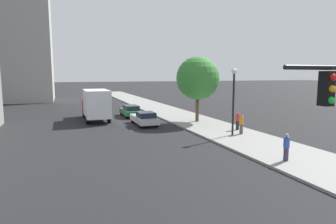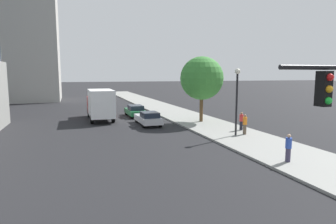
{
  "view_description": "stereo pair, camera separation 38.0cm",
  "coord_description": "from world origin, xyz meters",
  "px_view_note": "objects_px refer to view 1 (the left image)",
  "views": [
    {
      "loc": [
        -5.08,
        -3.45,
        5.05
      ],
      "look_at": [
        -0.17,
        9.99,
        3.18
      ],
      "focal_mm": 30.8,
      "sensor_mm": 36.0,
      "label": 1
    },
    {
      "loc": [
        -4.72,
        -3.58,
        5.05
      ],
      "look_at": [
        -0.17,
        9.99,
        3.18
      ],
      "focal_mm": 30.8,
      "sensor_mm": 36.0,
      "label": 2
    }
  ],
  "objects_px": {
    "car_green": "(131,111)",
    "box_truck": "(96,104)",
    "car_silver": "(144,118)",
    "pedestrian_red_shirt": "(238,121)",
    "pedestrian_orange_shirt": "(241,124)",
    "street_lamp": "(234,91)",
    "pedestrian_blue_shirt": "(286,147)",
    "construction_building": "(8,8)",
    "street_tree": "(198,78)"
  },
  "relations": [
    {
      "from": "car_green",
      "to": "box_truck",
      "type": "height_order",
      "value": "box_truck"
    },
    {
      "from": "car_silver",
      "to": "pedestrian_red_shirt",
      "type": "distance_m",
      "value": 9.15
    },
    {
      "from": "car_green",
      "to": "box_truck",
      "type": "xyz_separation_m",
      "value": [
        -4.24,
        -1.52,
        1.16
      ]
    },
    {
      "from": "car_silver",
      "to": "pedestrian_red_shirt",
      "type": "relative_size",
      "value": 2.94
    },
    {
      "from": "pedestrian_red_shirt",
      "to": "pedestrian_orange_shirt",
      "type": "xyz_separation_m",
      "value": [
        -0.75,
        -1.69,
        0.03
      ]
    },
    {
      "from": "car_silver",
      "to": "car_green",
      "type": "height_order",
      "value": "car_green"
    },
    {
      "from": "car_silver",
      "to": "box_truck",
      "type": "relative_size",
      "value": 0.63
    },
    {
      "from": "car_silver",
      "to": "box_truck",
      "type": "xyz_separation_m",
      "value": [
        -4.24,
        4.69,
        1.17
      ]
    },
    {
      "from": "street_lamp",
      "to": "box_truck",
      "type": "relative_size",
      "value": 0.71
    },
    {
      "from": "street_lamp",
      "to": "pedestrian_red_shirt",
      "type": "bearing_deg",
      "value": 47.19
    },
    {
      "from": "street_lamp",
      "to": "pedestrian_blue_shirt",
      "type": "relative_size",
      "value": 3.39
    },
    {
      "from": "street_lamp",
      "to": "pedestrian_red_shirt",
      "type": "xyz_separation_m",
      "value": [
        1.66,
        1.79,
        -2.74
      ]
    },
    {
      "from": "construction_building",
      "to": "car_green",
      "type": "xyz_separation_m",
      "value": [
        16.27,
        -27.59,
        -16.36
      ]
    },
    {
      "from": "car_green",
      "to": "box_truck",
      "type": "relative_size",
      "value": 0.62
    },
    {
      "from": "street_lamp",
      "to": "car_silver",
      "type": "height_order",
      "value": "street_lamp"
    },
    {
      "from": "construction_building",
      "to": "car_silver",
      "type": "height_order",
      "value": "construction_building"
    },
    {
      "from": "street_tree",
      "to": "pedestrian_red_shirt",
      "type": "xyz_separation_m",
      "value": [
        1.34,
        -5.47,
        -3.69
      ]
    },
    {
      "from": "construction_building",
      "to": "pedestrian_orange_shirt",
      "type": "height_order",
      "value": "construction_building"
    },
    {
      "from": "street_tree",
      "to": "pedestrian_orange_shirt",
      "type": "height_order",
      "value": "street_tree"
    },
    {
      "from": "car_silver",
      "to": "street_tree",
      "type": "bearing_deg",
      "value": -4.89
    },
    {
      "from": "car_green",
      "to": "pedestrian_orange_shirt",
      "type": "xyz_separation_m",
      "value": [
        6.19,
        -13.84,
        0.29
      ]
    },
    {
      "from": "car_green",
      "to": "pedestrian_red_shirt",
      "type": "bearing_deg",
      "value": -60.26
    },
    {
      "from": "street_lamp",
      "to": "pedestrian_blue_shirt",
      "type": "bearing_deg",
      "value": -98.26
    },
    {
      "from": "construction_building",
      "to": "street_tree",
      "type": "relative_size",
      "value": 6.0
    },
    {
      "from": "pedestrian_blue_shirt",
      "to": "pedestrian_orange_shirt",
      "type": "bearing_deg",
      "value": 75.0
    },
    {
      "from": "street_lamp",
      "to": "pedestrian_red_shirt",
      "type": "height_order",
      "value": "street_lamp"
    },
    {
      "from": "pedestrian_red_shirt",
      "to": "pedestrian_blue_shirt",
      "type": "height_order",
      "value": "pedestrian_red_shirt"
    },
    {
      "from": "box_truck",
      "to": "pedestrian_blue_shirt",
      "type": "xyz_separation_m",
      "value": [
        8.48,
        -19.59,
        -0.91
      ]
    },
    {
      "from": "street_tree",
      "to": "car_silver",
      "type": "height_order",
      "value": "street_tree"
    },
    {
      "from": "construction_building",
      "to": "street_lamp",
      "type": "bearing_deg",
      "value": -62.57
    },
    {
      "from": "construction_building",
      "to": "pedestrian_blue_shirt",
      "type": "xyz_separation_m",
      "value": [
        20.52,
        -48.69,
        -16.11
      ]
    },
    {
      "from": "construction_building",
      "to": "pedestrian_red_shirt",
      "type": "xyz_separation_m",
      "value": [
        23.21,
        -39.74,
        -16.1
      ]
    },
    {
      "from": "construction_building",
      "to": "pedestrian_red_shirt",
      "type": "relative_size",
      "value": 25.25
    },
    {
      "from": "car_silver",
      "to": "pedestrian_red_shirt",
      "type": "height_order",
      "value": "pedestrian_red_shirt"
    },
    {
      "from": "pedestrian_red_shirt",
      "to": "construction_building",
      "type": "bearing_deg",
      "value": 120.29
    },
    {
      "from": "car_silver",
      "to": "car_green",
      "type": "bearing_deg",
      "value": 90.0
    },
    {
      "from": "street_lamp",
      "to": "car_silver",
      "type": "relative_size",
      "value": 1.14
    },
    {
      "from": "street_tree",
      "to": "pedestrian_orange_shirt",
      "type": "relative_size",
      "value": 4.06
    },
    {
      "from": "pedestrian_red_shirt",
      "to": "pedestrian_blue_shirt",
      "type": "relative_size",
      "value": 1.01
    },
    {
      "from": "street_tree",
      "to": "box_truck",
      "type": "xyz_separation_m",
      "value": [
        -9.84,
        5.17,
        -2.79
      ]
    },
    {
      "from": "construction_building",
      "to": "car_silver",
      "type": "bearing_deg",
      "value": -64.3
    },
    {
      "from": "street_tree",
      "to": "pedestrian_red_shirt",
      "type": "bearing_deg",
      "value": -76.22
    },
    {
      "from": "pedestrian_blue_shirt",
      "to": "car_green",
      "type": "bearing_deg",
      "value": 101.38
    },
    {
      "from": "street_tree",
      "to": "pedestrian_orange_shirt",
      "type": "xyz_separation_m",
      "value": [
        0.59,
        -7.15,
        -3.65
      ]
    },
    {
      "from": "construction_building",
      "to": "car_green",
      "type": "relative_size",
      "value": 8.72
    },
    {
      "from": "box_truck",
      "to": "pedestrian_blue_shirt",
      "type": "relative_size",
      "value": 4.74
    },
    {
      "from": "street_tree",
      "to": "pedestrian_orange_shirt",
      "type": "distance_m",
      "value": 8.05
    },
    {
      "from": "construction_building",
      "to": "pedestrian_orange_shirt",
      "type": "bearing_deg",
      "value": -61.53
    },
    {
      "from": "car_silver",
      "to": "box_truck",
      "type": "height_order",
      "value": "box_truck"
    },
    {
      "from": "construction_building",
      "to": "car_green",
      "type": "distance_m",
      "value": 35.96
    }
  ]
}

